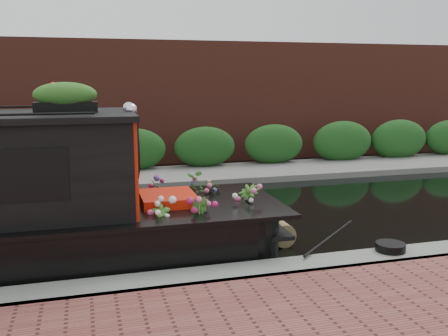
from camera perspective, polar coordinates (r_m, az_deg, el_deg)
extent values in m
plane|color=black|center=(9.94, -7.18, -6.32)|extent=(80.00, 80.00, 0.00)
cube|color=slate|center=(6.89, -2.88, -14.02)|extent=(40.00, 0.60, 0.50)
cube|color=slate|center=(13.98, -9.79, -1.49)|extent=(40.00, 2.40, 0.34)
cube|color=#194517|center=(14.86, -10.17, -0.79)|extent=(40.00, 1.10, 2.80)
cube|color=maroon|center=(16.92, -10.89, 0.54)|extent=(40.00, 1.00, 8.00)
cube|color=red|center=(7.80, -10.59, 0.47)|extent=(0.08, 1.87, 1.45)
cube|color=black|center=(6.86, -21.78, -0.78)|extent=(0.96, 0.04, 0.59)
cube|color=red|center=(8.03, -6.43, -4.80)|extent=(0.87, 0.97, 0.54)
sphere|color=silver|center=(7.55, -10.61, 6.58)|extent=(0.19, 0.19, 0.19)
sphere|color=silver|center=(7.85, -10.82, 6.72)|extent=(0.19, 0.19, 0.19)
cube|color=black|center=(7.67, -17.62, 6.66)|extent=(0.90, 0.25, 0.15)
ellipsoid|color=#F63D1B|center=(7.66, -17.71, 8.17)|extent=(0.98, 0.26, 0.26)
imported|color=#346B23|center=(7.37, -7.08, -6.15)|extent=(0.33, 0.27, 0.55)
imported|color=#346B23|center=(7.38, -2.97, -5.76)|extent=(0.32, 0.38, 0.62)
imported|color=#346B23|center=(8.78, -2.10, -2.89)|extent=(0.78, 0.73, 0.70)
imported|color=#346B23|center=(8.04, 2.80, -4.26)|extent=(0.52, 0.52, 0.66)
imported|color=#346B23|center=(8.74, -7.67, -3.22)|extent=(0.23, 0.34, 0.64)
cylinder|color=olive|center=(8.70, 6.47, -7.37)|extent=(0.40, 0.45, 0.40)
cylinder|color=black|center=(8.04, 18.49, -8.56)|extent=(0.45, 0.45, 0.12)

